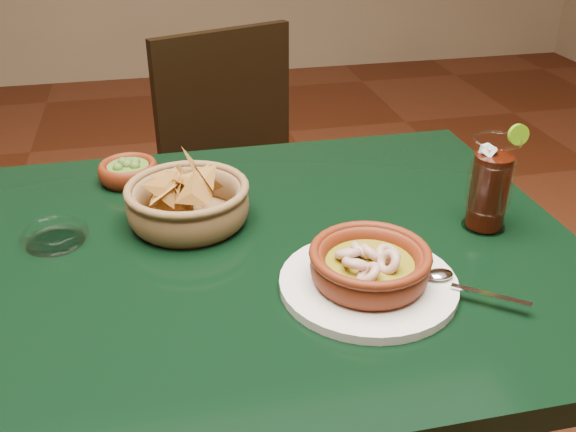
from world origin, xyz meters
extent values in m
cube|color=black|center=(0.00, 0.00, 0.73)|extent=(1.20, 0.80, 0.04)
cylinder|color=black|center=(0.54, 0.34, 0.35)|extent=(0.06, 0.06, 0.71)
cube|color=black|center=(0.21, 0.64, 0.45)|extent=(0.53, 0.53, 0.04)
cylinder|color=black|center=(0.11, 0.41, 0.22)|extent=(0.04, 0.04, 0.45)
cylinder|color=black|center=(0.44, 0.54, 0.22)|extent=(0.04, 0.04, 0.45)
cylinder|color=black|center=(-0.01, 0.74, 0.22)|extent=(0.04, 0.04, 0.45)
cylinder|color=black|center=(0.32, 0.87, 0.22)|extent=(0.04, 0.04, 0.45)
cube|color=black|center=(0.15, 0.82, 0.68)|extent=(0.38, 0.17, 0.44)
cylinder|color=silver|center=(0.23, -0.14, 0.76)|extent=(0.25, 0.25, 0.01)
cylinder|color=#541B0B|center=(0.23, -0.14, 0.77)|extent=(0.15, 0.15, 0.01)
torus|color=#541B0B|center=(0.23, -0.14, 0.79)|extent=(0.19, 0.19, 0.04)
torus|color=#541B0B|center=(0.23, -0.14, 0.81)|extent=(0.17, 0.17, 0.01)
cylinder|color=#6F6813|center=(0.23, -0.14, 0.79)|extent=(0.13, 0.13, 0.01)
torus|color=tan|center=(0.26, -0.14, 0.80)|extent=(0.05, 0.05, 0.03)
torus|color=tan|center=(0.23, -0.13, 0.80)|extent=(0.05, 0.05, 0.04)
torus|color=tan|center=(0.22, -0.12, 0.80)|extent=(0.04, 0.04, 0.03)
torus|color=tan|center=(0.20, -0.13, 0.80)|extent=(0.05, 0.05, 0.04)
torus|color=tan|center=(0.20, -0.15, 0.80)|extent=(0.05, 0.04, 0.04)
torus|color=tan|center=(0.21, -0.18, 0.80)|extent=(0.04, 0.04, 0.04)
torus|color=tan|center=(0.25, -0.16, 0.80)|extent=(0.04, 0.05, 0.04)
cube|color=silver|center=(0.37, -0.22, 0.77)|extent=(0.09, 0.07, 0.00)
ellipsoid|color=silver|center=(0.33, -0.16, 0.77)|extent=(0.04, 0.03, 0.01)
cylinder|color=brown|center=(0.00, 0.10, 0.75)|extent=(0.17, 0.17, 0.01)
torus|color=brown|center=(0.00, 0.10, 0.78)|extent=(0.23, 0.23, 0.06)
torus|color=brown|center=(0.00, 0.10, 0.81)|extent=(0.20, 0.20, 0.01)
cone|color=#A36B2A|center=(0.03, 0.08, 0.83)|extent=(0.05, 0.08, 0.09)
cone|color=#A36B2A|center=(-0.05, 0.12, 0.78)|extent=(0.10, 0.08, 0.06)
cone|color=#A36B2A|center=(-0.01, 0.11, 0.79)|extent=(0.08, 0.07, 0.07)
cone|color=#A36B2A|center=(0.00, 0.10, 0.79)|extent=(0.05, 0.07, 0.07)
cone|color=#A36B2A|center=(-0.02, 0.10, 0.80)|extent=(0.09, 0.06, 0.07)
cone|color=#A36B2A|center=(0.00, 0.05, 0.83)|extent=(0.08, 0.08, 0.07)
cone|color=#A36B2A|center=(-0.04, 0.10, 0.82)|extent=(0.08, 0.09, 0.05)
cone|color=#A36B2A|center=(0.03, 0.10, 0.81)|extent=(0.08, 0.07, 0.07)
cone|color=#A36B2A|center=(0.00, 0.10, 0.81)|extent=(0.09, 0.08, 0.07)
cone|color=#A36B2A|center=(0.01, 0.15, 0.84)|extent=(0.03, 0.08, 0.08)
cone|color=#A36B2A|center=(-0.04, 0.09, 0.82)|extent=(0.10, 0.05, 0.10)
cone|color=#A36B2A|center=(-0.02, 0.12, 0.81)|extent=(0.08, 0.07, 0.06)
cone|color=#A36B2A|center=(0.01, 0.11, 0.82)|extent=(0.08, 0.09, 0.06)
cone|color=#A36B2A|center=(0.02, 0.07, 0.84)|extent=(0.10, 0.07, 0.08)
cone|color=#A36B2A|center=(-0.04, 0.14, 0.78)|extent=(0.08, 0.06, 0.07)
cone|color=#A36B2A|center=(-0.01, 0.09, 0.81)|extent=(0.06, 0.10, 0.09)
cone|color=#A36B2A|center=(0.00, 0.10, 0.79)|extent=(0.04, 0.10, 0.10)
cone|color=#A36B2A|center=(0.02, 0.09, 0.80)|extent=(0.09, 0.09, 0.06)
cone|color=#A36B2A|center=(-0.01, 0.13, 0.80)|extent=(0.07, 0.07, 0.09)
cone|color=#A36B2A|center=(0.00, 0.10, 0.80)|extent=(0.08, 0.08, 0.06)
cone|color=#A36B2A|center=(-0.02, 0.10, 0.82)|extent=(0.04, 0.08, 0.07)
cone|color=#A36B2A|center=(-0.04, 0.12, 0.82)|extent=(0.08, 0.10, 0.07)
cone|color=#A36B2A|center=(0.00, 0.10, 0.82)|extent=(0.10, 0.08, 0.07)
cone|color=#A36B2A|center=(-0.03, 0.12, 0.82)|extent=(0.06, 0.10, 0.09)
cylinder|color=#541B0B|center=(-0.10, 0.28, 0.75)|extent=(0.09, 0.09, 0.01)
torus|color=#541B0B|center=(-0.10, 0.28, 0.77)|extent=(0.13, 0.13, 0.04)
cylinder|color=#315418|center=(-0.10, 0.28, 0.78)|extent=(0.08, 0.08, 0.01)
sphere|color=#315418|center=(-0.10, 0.28, 0.78)|extent=(0.02, 0.02, 0.02)
sphere|color=#315418|center=(-0.08, 0.29, 0.78)|extent=(0.02, 0.02, 0.02)
sphere|color=#315418|center=(-0.08, 0.27, 0.78)|extent=(0.02, 0.02, 0.02)
sphere|color=#315418|center=(-0.11, 0.27, 0.78)|extent=(0.02, 0.02, 0.02)
sphere|color=#315418|center=(-0.11, 0.30, 0.78)|extent=(0.02, 0.02, 0.02)
cylinder|color=white|center=(0.47, -0.02, 0.75)|extent=(0.07, 0.07, 0.01)
torus|color=white|center=(0.47, -0.02, 0.83)|extent=(0.15, 0.15, 0.08)
cylinder|color=black|center=(0.47, -0.02, 0.81)|extent=(0.06, 0.06, 0.12)
cube|color=silver|center=(0.46, -0.01, 0.88)|extent=(0.03, 0.03, 0.02)
cube|color=silver|center=(0.46, -0.02, 0.85)|extent=(0.02, 0.02, 0.02)
cube|color=silver|center=(0.46, -0.02, 0.85)|extent=(0.03, 0.03, 0.02)
cube|color=silver|center=(0.47, -0.01, 0.85)|extent=(0.03, 0.03, 0.02)
cube|color=silver|center=(0.46, -0.01, 0.88)|extent=(0.03, 0.03, 0.03)
cube|color=silver|center=(0.46, -0.02, 0.86)|extent=(0.03, 0.03, 0.03)
torus|color=white|center=(0.47, -0.02, 0.90)|extent=(0.07, 0.07, 0.00)
cylinder|color=#57920E|center=(0.50, -0.02, 0.91)|extent=(0.03, 0.01, 0.03)
cylinder|color=white|center=(-0.21, 0.08, 0.75)|extent=(0.09, 0.09, 0.01)
torus|color=white|center=(-0.21, 0.08, 0.76)|extent=(0.11, 0.11, 0.03)
camera|label=1|loc=(-0.04, -0.84, 1.27)|focal=40.00mm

